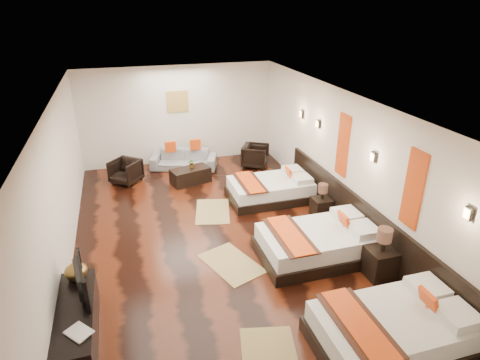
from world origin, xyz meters
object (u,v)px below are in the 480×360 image
object	(u,v)px
tv_console	(77,324)
armchair_right	(255,156)
table_plant	(192,163)
sofa	(184,159)
bed_mid	(319,243)
armchair_left	(126,171)
coffee_table	(190,176)
bed_far	(271,189)
nightstand_a	(381,260)
figurine	(76,269)
tv	(76,281)
nightstand_b	(321,205)
bed_near	(394,330)
book	(71,339)

from	to	relation	value
tv_console	armchair_right	distance (m)	7.12
table_plant	sofa	bearing A→B (deg)	93.76
bed_mid	armchair_left	xyz separation A→B (m)	(-3.33, 4.50, 0.03)
tv_console	table_plant	xyz separation A→B (m)	(2.56, 4.98, 0.25)
coffee_table	bed_far	bearing A→B (deg)	-41.23
sofa	armchair_right	distance (m)	2.05
bed_far	nightstand_a	xyz separation A→B (m)	(0.75, -3.36, 0.07)
armchair_right	coffee_table	bearing A→B (deg)	136.76
bed_far	figurine	size ratio (longest dim) A/B	5.68
bed_mid	coffee_table	size ratio (longest dim) A/B	2.17
tv	armchair_right	xyz separation A→B (m)	(4.44, 5.25, -0.49)
coffee_table	table_plant	bearing A→B (deg)	42.13
bed_far	table_plant	xyz separation A→B (m)	(-1.64, 1.55, 0.26)
nightstand_b	tv	size ratio (longest dim) A/B	0.87
nightstand_a	armchair_left	bearing A→B (deg)	127.27
tv_console	sofa	size ratio (longest dim) A/B	0.99
coffee_table	bed_near	bearing A→B (deg)	-74.82
figurine	sofa	distance (m)	5.84
figurine	nightstand_b	bearing A→B (deg)	17.61
bed_far	coffee_table	world-z (taller)	bed_far
figurine	tv_console	bearing A→B (deg)	-90.00
bed_near	bed_far	bearing A→B (deg)	90.03
nightstand_b	bed_mid	bearing A→B (deg)	-118.77
nightstand_b	figurine	world-z (taller)	figurine
bed_near	figurine	xyz separation A→B (m)	(-4.20, 2.07, 0.44)
bed_mid	tv_console	world-z (taller)	bed_mid
sofa	coffee_table	size ratio (longest dim) A/B	1.83
bed_far	sofa	distance (m)	3.06
bed_far	nightstand_a	world-z (taller)	nightstand_a
coffee_table	figurine	bearing A→B (deg)	-120.62
bed_mid	bed_far	xyz separation A→B (m)	(-0.00, 2.51, -0.03)
armchair_left	nightstand_a	bearing A→B (deg)	-12.02
tv_console	armchair_right	size ratio (longest dim) A/B	2.54
armchair_left	figurine	bearing A→B (deg)	-59.76
nightstand_a	table_plant	xyz separation A→B (m)	(-2.39, 4.91, 0.19)
armchair_left	tv	bearing A→B (deg)	-58.34
nightstand_b	armchair_right	bearing A→B (deg)	97.92
bed_near	armchair_right	size ratio (longest dim) A/B	3.06
nightstand_a	tv	size ratio (longest dim) A/B	1.04
table_plant	tv	bearing A→B (deg)	-118.04
armchair_left	armchair_right	distance (m)	3.62
tv	table_plant	size ratio (longest dim) A/B	3.76
armchair_left	book	bearing A→B (deg)	-57.55
bed_mid	nightstand_a	world-z (taller)	nightstand_a
book	armchair_left	xyz separation A→B (m)	(0.87, 6.00, -0.25)
bed_far	armchair_left	xyz separation A→B (m)	(-3.32, 1.99, 0.06)
bed_far	nightstand_b	world-z (taller)	nightstand_b
nightstand_b	sofa	distance (m)	4.43
tv	coffee_table	world-z (taller)	tv
bed_far	table_plant	distance (m)	2.27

